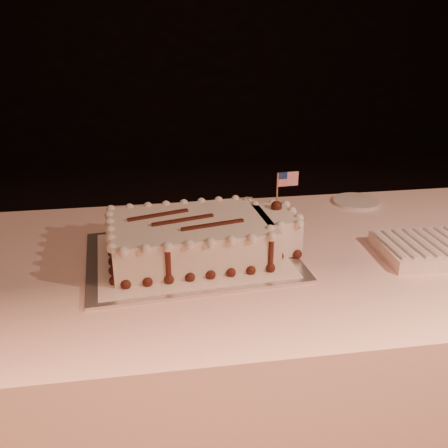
{
  "coord_description": "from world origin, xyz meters",
  "views": [
    {
      "loc": [
        -0.19,
        -0.47,
        1.3
      ],
      "look_at": [
        -0.02,
        0.61,
        0.83
      ],
      "focal_mm": 40.0,
      "sensor_mm": 36.0,
      "label": 1
    }
  ],
  "objects": [
    {
      "name": "banquet_table",
      "position": [
        0.0,
        0.6,
        0.38
      ],
      "size": [
        2.4,
        0.8,
        0.75
      ],
      "primitive_type": "cube",
      "color": "#FFD3C5",
      "rests_on": "ground"
    },
    {
      "name": "doily",
      "position": [
        -0.1,
        0.61,
        0.76
      ],
      "size": [
        0.47,
        0.37,
        0.0
      ],
      "primitive_type": "cube",
      "rotation": [
        0.0,
        0.0,
        0.08
      ],
      "color": "white",
      "rests_on": "cake_board"
    },
    {
      "name": "cake_board",
      "position": [
        -0.1,
        0.61,
        0.75
      ],
      "size": [
        0.52,
        0.41,
        0.01
      ],
      "primitive_type": "cube",
      "rotation": [
        0.0,
        0.0,
        0.08
      ],
      "color": "silver",
      "rests_on": "banquet_table"
    },
    {
      "name": "sheet_cake",
      "position": [
        -0.08,
        0.61,
        0.8
      ],
      "size": [
        0.48,
        0.29,
        0.19
      ],
      "color": "white",
      "rests_on": "doily"
    },
    {
      "name": "side_plate",
      "position": [
        0.44,
        0.91,
        0.76
      ],
      "size": [
        0.14,
        0.14,
        0.01
      ],
      "primitive_type": "cylinder",
      "color": "silver",
      "rests_on": "banquet_table"
    },
    {
      "name": "napkin_stack",
      "position": [
        0.48,
        0.53,
        0.77
      ],
      "size": [
        0.25,
        0.19,
        0.04
      ],
      "color": "white",
      "rests_on": "banquet_table"
    }
  ]
}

